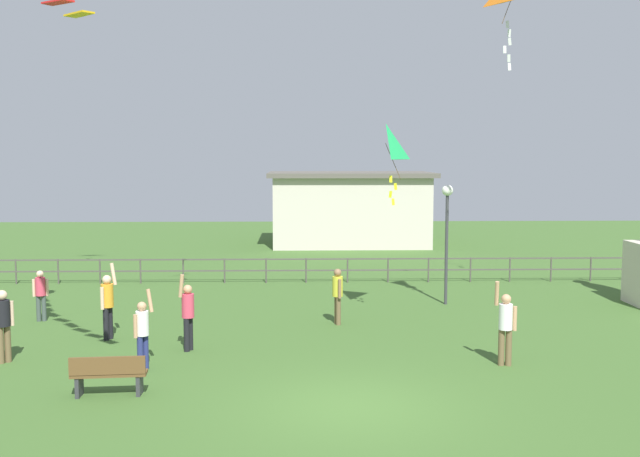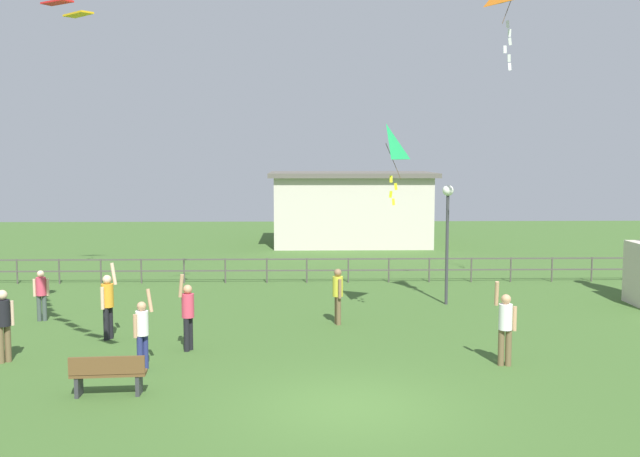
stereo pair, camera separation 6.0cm
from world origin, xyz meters
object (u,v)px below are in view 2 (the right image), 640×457
Objects in this scene: kite_0 at (386,146)px; person_5 at (3,321)px; person_4 at (142,330)px; person_6 at (108,302)px; lamppost at (448,216)px; person_1 at (338,292)px; person_3 at (188,312)px; person_2 at (505,324)px; person_0 at (41,292)px; park_bench at (108,374)px.

person_5 is at bearing -156.22° from kite_0.
person_6 is at bearing 118.30° from person_4.
person_1 is (-3.69, -2.77, -1.96)m from lamppost.
person_3 reaches higher than person_5.
person_2 is 8.32m from person_4.
person_3 is 1.13× the size of person_5.
person_0 is (-12.37, -2.12, -2.02)m from lamppost.
person_4 is (4.03, -5.02, 0.06)m from person_0.
person_6 is (-1.50, 2.79, 0.09)m from person_4.
person_6 is (2.53, -2.23, 0.15)m from person_0.
person_6 is (-9.85, -4.36, -1.87)m from lamppost.
person_2 is at bearing -15.28° from person_6.
person_0 is 8.71m from person_1.
person_4 is (-8.32, -0.11, -0.06)m from person_2.
person_2 is 1.01× the size of person_3.
person_5 is at bearing -81.55° from person_0.
park_bench is at bearing -107.33° from person_3.
person_1 is 0.82× the size of person_2.
person_2 is 0.86× the size of kite_0.
kite_0 is (6.07, 4.82, 4.21)m from person_4.
park_bench is 1.94m from person_4.
park_bench is at bearing -75.46° from person_6.
person_2 reaches higher than park_bench.
person_4 reaches higher than park_bench.
person_5 is at bearing 169.03° from person_4.
person_3 is (-7.56, -5.54, -1.91)m from lamppost.
person_6 is (-1.21, 4.65, 0.55)m from park_bench.
person_5 is at bearing 177.32° from person_2.
person_0 is at bearing 158.29° from person_2.
person_1 is 4.46m from kite_0.
person_4 is 0.91× the size of person_6.
person_1 is 0.80× the size of person_6.
person_6 is at bearing -165.02° from kite_0.
person_1 is (8.69, -0.65, 0.07)m from person_0.
person_4 is at bearing -115.97° from person_3.
kite_0 is (-2.26, 4.71, 4.15)m from person_2.
person_5 reaches higher than person_0.
person_0 is 0.65× the size of kite_0.
person_6 reaches higher than park_bench.
person_3 is at bearing 72.67° from park_bench.
person_2 is 10.19m from person_6.
person_5 reaches higher than park_bench.
person_3 is 1.06× the size of person_4.
lamppost is 12.72m from park_bench.
lamppost is at bearing 23.88° from person_6.
person_0 is at bearing 128.72° from person_4.
person_0 is 3.38m from person_6.
person_1 is 4.76m from person_3.
person_6 is at bearing 104.54° from park_bench.
person_0 is 0.76× the size of person_2.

